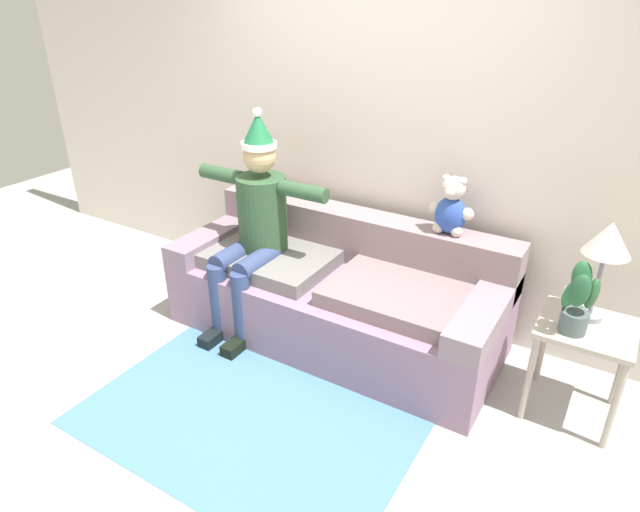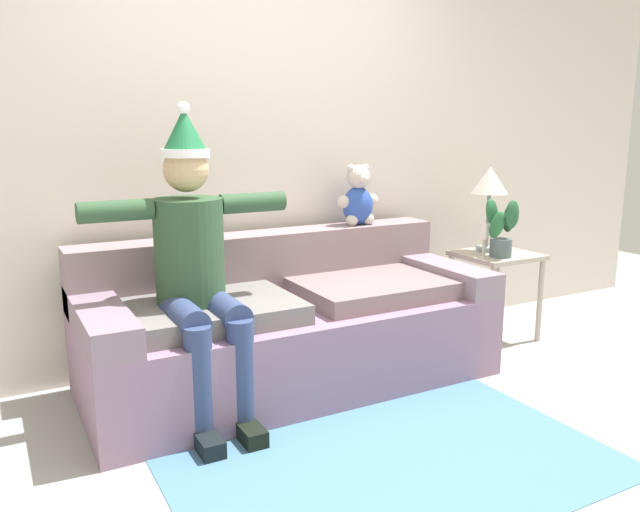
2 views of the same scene
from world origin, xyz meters
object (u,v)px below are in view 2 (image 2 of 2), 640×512
at_px(couch, 289,325).
at_px(candle_tall, 485,236).
at_px(person_seated, 196,262).
at_px(teddy_bear, 358,198).
at_px(side_table, 496,268).
at_px(table_lamp, 490,184).
at_px(potted_plant, 502,228).

distance_m(couch, candle_tall, 1.46).
height_order(person_seated, candle_tall, person_seated).
distance_m(teddy_bear, side_table, 1.08).
distance_m(table_lamp, potted_plant, 0.33).
bearing_deg(potted_plant, person_seated, -178.37).
bearing_deg(person_seated, couch, 15.82).
relative_size(table_lamp, potted_plant, 1.49).
distance_m(person_seated, candle_tall, 1.98).
xyz_separation_m(table_lamp, potted_plant, (-0.06, -0.20, -0.26)).
xyz_separation_m(person_seated, candle_tall, (1.98, 0.14, -0.06)).
bearing_deg(candle_tall, couch, 179.21).
bearing_deg(candle_tall, side_table, 8.31).
bearing_deg(side_table, teddy_bear, 161.91).
bearing_deg(person_seated, teddy_bear, 20.88).
xyz_separation_m(couch, candle_tall, (1.41, -0.02, 0.40)).
xyz_separation_m(person_seated, teddy_bear, (1.20, 0.46, 0.20)).
bearing_deg(teddy_bear, potted_plant, -25.55).
bearing_deg(person_seated, candle_tall, 4.10).
xyz_separation_m(couch, side_table, (1.55, 0.00, 0.16)).
height_order(table_lamp, potted_plant, table_lamp).
bearing_deg(table_lamp, potted_plant, -107.45).
relative_size(couch, table_lamp, 3.93).
relative_size(side_table, candle_tall, 2.82).
distance_m(side_table, candle_tall, 0.27).
relative_size(couch, teddy_bear, 5.87).
bearing_deg(candle_tall, potted_plant, -52.00).
bearing_deg(couch, side_table, 0.02).
height_order(person_seated, potted_plant, person_seated).
relative_size(person_seated, candle_tall, 7.36).
relative_size(teddy_bear, side_table, 0.65).
bearing_deg(potted_plant, candle_tall, 128.00).
xyz_separation_m(teddy_bear, candle_tall, (0.77, -0.32, -0.26)).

